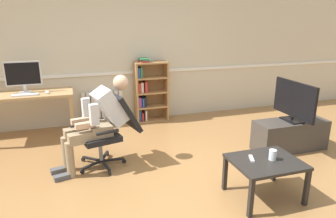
# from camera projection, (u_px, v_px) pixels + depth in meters

# --- Properties ---
(ground_plane) EXTENTS (18.00, 18.00, 0.00)m
(ground_plane) POSITION_uv_depth(u_px,v_px,m) (178.00, 188.00, 3.50)
(ground_plane) COLOR olive
(back_wall) EXTENTS (12.00, 0.13, 2.70)m
(back_wall) POSITION_uv_depth(u_px,v_px,m) (130.00, 49.00, 5.52)
(back_wall) COLOR beige
(back_wall) RESTS_ON ground_plane
(computer_desk) EXTENTS (1.33, 0.60, 0.76)m
(computer_desk) POSITION_uv_depth(u_px,v_px,m) (29.00, 100.00, 4.77)
(computer_desk) COLOR tan
(computer_desk) RESTS_ON ground_plane
(imac_monitor) EXTENTS (0.53, 0.14, 0.49)m
(imac_monitor) POSITION_uv_depth(u_px,v_px,m) (23.00, 75.00, 4.71)
(imac_monitor) COLOR silver
(imac_monitor) RESTS_ON computer_desk
(keyboard) EXTENTS (0.38, 0.12, 0.02)m
(keyboard) POSITION_uv_depth(u_px,v_px,m) (25.00, 95.00, 4.59)
(keyboard) COLOR silver
(keyboard) RESTS_ON computer_desk
(computer_mouse) EXTENTS (0.06, 0.10, 0.03)m
(computer_mouse) POSITION_uv_depth(u_px,v_px,m) (47.00, 93.00, 4.70)
(computer_mouse) COLOR white
(computer_mouse) RESTS_ON computer_desk
(bookshelf) EXTENTS (0.61, 0.29, 1.19)m
(bookshelf) POSITION_uv_depth(u_px,v_px,m) (149.00, 91.00, 5.64)
(bookshelf) COLOR #AD7F4C
(bookshelf) RESTS_ON ground_plane
(radiator) EXTENTS (0.73, 0.08, 0.60)m
(radiator) POSITION_uv_depth(u_px,v_px,m) (103.00, 108.00, 5.56)
(radiator) COLOR white
(radiator) RESTS_ON ground_plane
(office_chair) EXTENTS (0.85, 0.66, 0.95)m
(office_chair) POSITION_uv_depth(u_px,v_px,m) (111.00, 127.00, 3.97)
(office_chair) COLOR black
(office_chair) RESTS_ON ground_plane
(person_seated) EXTENTS (1.06, 0.54, 1.19)m
(person_seated) POSITION_uv_depth(u_px,v_px,m) (97.00, 120.00, 3.85)
(person_seated) COLOR #937F60
(person_seated) RESTS_ON ground_plane
(tv_stand) EXTENTS (1.08, 0.41, 0.45)m
(tv_stand) POSITION_uv_depth(u_px,v_px,m) (290.00, 135.00, 4.49)
(tv_stand) COLOR #3D3833
(tv_stand) RESTS_ON ground_plane
(tv_screen) EXTENTS (0.20, 0.83, 0.58)m
(tv_screen) POSITION_uv_depth(u_px,v_px,m) (294.00, 101.00, 4.33)
(tv_screen) COLOR black
(tv_screen) RESTS_ON tv_stand
(coffee_table) EXTENTS (0.72, 0.59, 0.44)m
(coffee_table) POSITION_uv_depth(u_px,v_px,m) (266.00, 165.00, 3.23)
(coffee_table) COLOR black
(coffee_table) RESTS_ON ground_plane
(drinking_glass) EXTENTS (0.08, 0.08, 0.11)m
(drinking_glass) POSITION_uv_depth(u_px,v_px,m) (273.00, 155.00, 3.21)
(drinking_glass) COLOR silver
(drinking_glass) RESTS_ON coffee_table
(spare_remote) EXTENTS (0.09, 0.15, 0.02)m
(spare_remote) POSITION_uv_depth(u_px,v_px,m) (252.00, 158.00, 3.23)
(spare_remote) COLOR white
(spare_remote) RESTS_ON coffee_table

